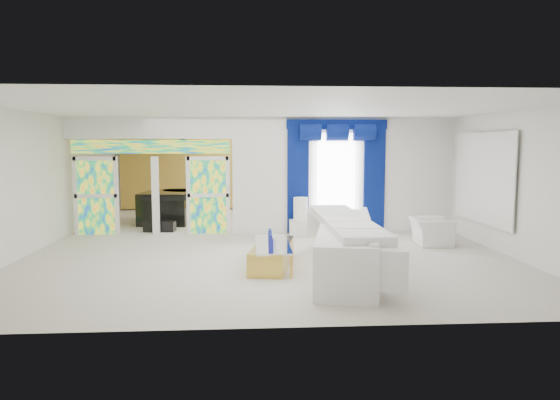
{
  "coord_description": "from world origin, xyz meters",
  "views": [
    {
      "loc": [
        -0.41,
        -12.17,
        2.3
      ],
      "look_at": [
        0.3,
        -1.2,
        1.1
      ],
      "focal_mm": 32.54,
      "sensor_mm": 36.0,
      "label": 1
    }
  ],
  "objects": [
    {
      "name": "window_pane",
      "position": [
        1.9,
        0.9,
        1.45
      ],
      "size": [
        1.0,
        0.02,
        2.3
      ],
      "primitive_type": "cube",
      "color": "white",
      "rests_on": "dividing_wall"
    },
    {
      "name": "coffee_table",
      "position": [
        0.06,
        -2.71,
        0.21
      ],
      "size": [
        0.98,
        1.98,
        0.42
      ],
      "primitive_type": "cube",
      "rotation": [
        0.0,
        0.0,
        -0.19
      ],
      "color": "gold",
      "rests_on": "ground"
    },
    {
      "name": "console_table",
      "position": [
        1.24,
        0.6,
        0.19
      ],
      "size": [
        1.16,
        0.38,
        0.39
      ],
      "primitive_type": "cube",
      "rotation": [
        0.0,
        0.0,
        -0.01
      ],
      "color": "silver",
      "rests_on": "ground"
    },
    {
      "name": "stained_panel_left",
      "position": [
        -4.28,
        1.0,
        1.0
      ],
      "size": [
        0.95,
        0.04,
        2.0
      ],
      "primitive_type": "cube",
      "color": "#994C3F",
      "rests_on": "ground"
    },
    {
      "name": "piano_bench",
      "position": [
        -2.75,
        1.35,
        0.14
      ],
      "size": [
        0.85,
        0.41,
        0.27
      ],
      "primitive_type": "cube",
      "rotation": [
        0.0,
        0.0,
        -0.11
      ],
      "color": "black",
      "rests_on": "ground"
    },
    {
      "name": "blue_pelmet",
      "position": [
        1.9,
        0.87,
        2.82
      ],
      "size": [
        2.6,
        0.12,
        0.25
      ],
      "primitive_type": "cube",
      "color": "#031245",
      "rests_on": "dividing_wall"
    },
    {
      "name": "wall_mirror",
      "position": [
        4.94,
        -1.0,
        1.55
      ],
      "size": [
        0.04,
        2.7,
        1.9
      ],
      "primitive_type": "cube",
      "color": "white",
      "rests_on": "ground"
    },
    {
      "name": "floor",
      "position": [
        0.0,
        0.0,
        0.0
      ],
      "size": [
        12.0,
        12.0,
        0.0
      ],
      "primitive_type": "plane",
      "color": "#B7AF9E",
      "rests_on": "ground"
    },
    {
      "name": "stained_panel_right",
      "position": [
        -1.42,
        1.0,
        1.0
      ],
      "size": [
        0.95,
        0.04,
        2.0
      ],
      "primitive_type": "cube",
      "color": "#994C3F",
      "rests_on": "ground"
    },
    {
      "name": "dividing_wall",
      "position": [
        2.15,
        1.0,
        1.5
      ],
      "size": [
        5.7,
        0.18,
        3.0
      ],
      "primitive_type": "cube",
      "color": "white",
      "rests_on": "ground"
    },
    {
      "name": "decanters",
      "position": [
        0.04,
        -2.89,
        0.51
      ],
      "size": [
        0.17,
        1.06,
        0.2
      ],
      "color": "#152A96",
      "rests_on": "coffee_table"
    },
    {
      "name": "grand_piano",
      "position": [
        -2.75,
        2.95,
        0.46
      ],
      "size": [
        1.59,
        1.97,
        0.92
      ],
      "primitive_type": "cube",
      "rotation": [
        0.0,
        0.0,
        -0.11
      ],
      "color": "black",
      "rests_on": "ground"
    },
    {
      "name": "gold_curtains",
      "position": [
        0.0,
        5.9,
        1.5
      ],
      "size": [
        9.7,
        0.12,
        2.9
      ],
      "primitive_type": "cube",
      "color": "#B07C2A",
      "rests_on": "ground"
    },
    {
      "name": "tv_console",
      "position": [
        -4.62,
        2.76,
        0.39
      ],
      "size": [
        0.55,
        0.51,
        0.77
      ],
      "primitive_type": "cube",
      "rotation": [
        0.0,
        0.0,
        -0.04
      ],
      "color": "tan",
      "rests_on": "ground"
    },
    {
      "name": "white_sofa",
      "position": [
        1.41,
        -3.01,
        0.42
      ],
      "size": [
        1.77,
        4.52,
        0.84
      ],
      "primitive_type": "cube",
      "rotation": [
        0.0,
        0.0,
        -0.19
      ],
      "color": "silver",
      "rests_on": "ground"
    },
    {
      "name": "armchair",
      "position": [
        3.82,
        -0.87,
        0.31
      ],
      "size": [
        0.89,
        1.0,
        0.62
      ],
      "primitive_type": "imported",
      "rotation": [
        0.0,
        0.0,
        1.5
      ],
      "color": "silver",
      "rests_on": "ground"
    },
    {
      "name": "stained_transom",
      "position": [
        -2.85,
        1.0,
        2.25
      ],
      "size": [
        4.0,
        0.05,
        0.35
      ],
      "primitive_type": "cube",
      "color": "#994C3F",
      "rests_on": "dividing_header"
    },
    {
      "name": "dividing_header",
      "position": [
        -2.85,
        1.0,
        2.73
      ],
      "size": [
        4.3,
        0.18,
        0.55
      ],
      "primitive_type": "cube",
      "color": "white",
      "rests_on": "dividing_wall"
    },
    {
      "name": "blue_drape_right",
      "position": [
        2.9,
        0.87,
        1.4
      ],
      "size": [
        0.55,
        0.1,
        2.8
      ],
      "primitive_type": "cube",
      "color": "#031245",
      "rests_on": "ground"
    },
    {
      "name": "table_lamp",
      "position": [
        0.94,
        0.6,
        0.68
      ],
      "size": [
        0.36,
        0.36,
        0.58
      ],
      "primitive_type": "cylinder",
      "color": "silver",
      "rests_on": "console_table"
    },
    {
      "name": "blue_drape_left",
      "position": [
        0.9,
        0.87,
        1.4
      ],
      "size": [
        0.55,
        0.1,
        2.8
      ],
      "primitive_type": "cube",
      "color": "#031245",
      "rests_on": "ground"
    },
    {
      "name": "chandelier",
      "position": [
        -2.3,
        3.4,
        2.65
      ],
      "size": [
        0.6,
        0.6,
        0.6
      ],
      "primitive_type": "sphere",
      "color": "gold",
      "rests_on": "ceiling"
    }
  ]
}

